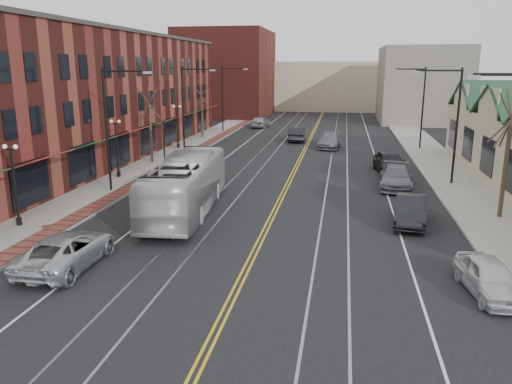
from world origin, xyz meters
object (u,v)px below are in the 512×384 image
at_px(parked_car_a, 489,277).
at_px(parked_car_b, 411,210).
at_px(transit_bus, 186,185).
at_px(parked_car_d, 390,162).
at_px(parked_car_c, 396,177).
at_px(parked_suv, 67,250).

xyz_separation_m(parked_car_a, parked_car_b, (-1.80, 8.38, 0.07)).
distance_m(transit_bus, parked_car_a, 16.61).
bearing_deg(parked_car_b, parked_car_d, 97.99).
distance_m(parked_car_c, parked_car_d, 5.14).
xyz_separation_m(parked_suv, parked_car_c, (15.00, 16.92, 0.02)).
distance_m(transit_bus, parked_car_b, 12.53).
bearing_deg(parked_car_b, transit_bus, -172.13).
bearing_deg(parked_car_c, parked_suv, -126.97).
height_order(parked_suv, parked_car_d, parked_car_d).
xyz_separation_m(parked_suv, parked_car_a, (16.80, 0.27, -0.06)).
height_order(parked_car_a, parked_car_b, parked_car_b).
bearing_deg(parked_car_c, parked_car_d, 94.59).
xyz_separation_m(parked_car_a, parked_car_d, (-1.80, 21.79, 0.19)).
height_order(parked_suv, parked_car_b, parked_car_b).
bearing_deg(parked_car_d, parked_car_a, -92.71).
bearing_deg(parked_suv, parked_car_b, -150.54).
height_order(parked_car_c, parked_car_d, parked_car_d).
distance_m(parked_car_a, parked_car_c, 16.75).
height_order(transit_bus, parked_suv, transit_bus).
height_order(transit_bus, parked_car_d, transit_bus).
relative_size(parked_suv, parked_car_d, 1.05).
bearing_deg(parked_car_c, parked_car_a, -79.24).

